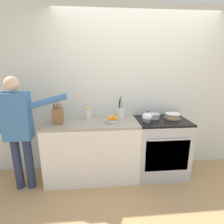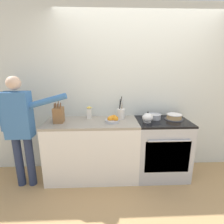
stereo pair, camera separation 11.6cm
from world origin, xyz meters
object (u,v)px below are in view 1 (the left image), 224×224
knife_block (58,116)px  utensil_crock (120,113)px  layer_cake (173,116)px  fruit_bowl (113,119)px  milk_carton (89,113)px  mixing_bowl (153,116)px  tea_kettle (147,117)px  stove_range (160,147)px  person_baker (19,126)px

knife_block → utensil_crock: bearing=8.7°
layer_cake → fruit_bowl: (-0.95, -0.09, 0.00)m
knife_block → milk_carton: knife_block is taller
milk_carton → mixing_bowl: bearing=-3.9°
layer_cake → milk_carton: milk_carton is taller
tea_kettle → utensil_crock: bearing=154.0°
stove_range → knife_block: bearing=-179.7°
utensil_crock → stove_range: bearing=-11.9°
layer_cake → person_baker: size_ratio=0.17×
milk_carton → stove_range: bearing=-8.1°
tea_kettle → mixing_bowl: size_ratio=0.93×
utensil_crock → person_baker: bearing=-167.6°
tea_kettle → utensil_crock: 0.42m
knife_block → person_baker: size_ratio=0.19×
stove_range → fruit_bowl: bearing=-177.5°
layer_cake → milk_carton: 1.31m
knife_block → fruit_bowl: bearing=-1.8°
milk_carton → layer_cake: bearing=-4.4°
layer_cake → utensil_crock: size_ratio=0.80×
knife_block → fruit_bowl: size_ratio=1.44×
stove_range → utensil_crock: bearing=168.1°
tea_kettle → fruit_bowl: tea_kettle is taller
stove_range → tea_kettle: size_ratio=4.74×
mixing_bowl → fruit_bowl: 0.66m
mixing_bowl → fruit_bowl: bearing=-169.1°
tea_kettle → milk_carton: 0.89m
mixing_bowl → milk_carton: size_ratio=1.03×
fruit_bowl → utensil_crock: bearing=50.4°
mixing_bowl → utensil_crock: bearing=175.5°
person_baker → mixing_bowl: bearing=15.5°
mixing_bowl → stove_range: bearing=-39.1°
stove_range → mixing_bowl: bearing=140.9°
tea_kettle → person_baker: person_baker is taller
tea_kettle → mixing_bowl: 0.20m
knife_block → layer_cake: bearing=2.3°
stove_range → fruit_bowl: (-0.76, -0.03, 0.49)m
mixing_bowl → person_baker: 1.93m
tea_kettle → knife_block: bearing=178.1°
mixing_bowl → milk_carton: milk_carton is taller
layer_cake → fruit_bowl: 0.95m
tea_kettle → stove_range: bearing=11.6°
fruit_bowl → person_baker: person_baker is taller
tea_kettle → utensil_crock: utensil_crock is taller
knife_block → person_baker: person_baker is taller
tea_kettle → person_baker: (-1.77, -0.12, -0.03)m
layer_cake → mixing_bowl: layer_cake is taller
stove_range → knife_block: 1.64m
knife_block → person_baker: (-0.48, -0.17, -0.08)m
mixing_bowl → fruit_bowl: size_ratio=0.97×
milk_carton → person_baker: (-0.91, -0.34, -0.06)m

